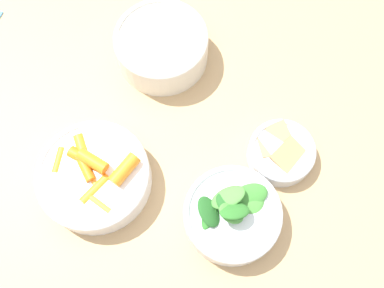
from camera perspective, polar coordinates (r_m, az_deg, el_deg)
name	(u,v)px	position (r m, az deg, el deg)	size (l,w,h in m)	color
ground_plane	(198,196)	(1.53, 0.85, -6.89)	(10.00, 10.00, 0.00)	gray
dining_table	(203,120)	(0.89, 1.46, 3.19)	(1.22, 1.03, 0.77)	tan
bowl_carrots	(94,176)	(0.73, -12.90, -4.18)	(0.19, 0.19, 0.07)	white
bowl_greens	(233,214)	(0.70, 5.45, -9.30)	(0.16, 0.16, 0.09)	silver
bowl_beans_hotdog	(162,48)	(0.81, -4.04, 12.70)	(0.17, 0.17, 0.07)	silver
bowl_cookies	(281,152)	(0.75, 11.79, -1.06)	(0.11, 0.11, 0.04)	silver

